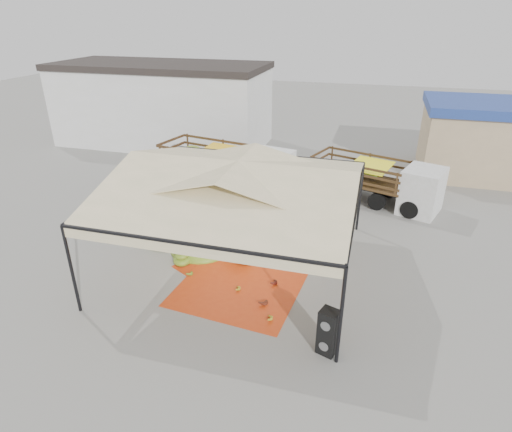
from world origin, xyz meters
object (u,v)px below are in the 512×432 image
(truck_left, at_px, (230,164))
(vendor, at_px, (258,186))
(banana_heap, at_px, (219,225))
(speaker_stack, at_px, (328,332))
(truck_right, at_px, (381,177))

(truck_left, bearing_deg, vendor, -20.55)
(banana_heap, distance_m, speaker_stack, 7.32)
(speaker_stack, distance_m, vendor, 10.22)
(speaker_stack, xyz_separation_m, vendor, (-4.50, 9.18, 0.24))
(vendor, xyz_separation_m, truck_right, (5.60, 1.80, 0.35))
(banana_heap, distance_m, vendor, 3.95)
(banana_heap, bearing_deg, speaker_stack, -46.18)
(truck_right, bearing_deg, speaker_stack, -76.47)
(speaker_stack, relative_size, truck_right, 0.22)
(vendor, distance_m, truck_right, 5.89)
(banana_heap, bearing_deg, truck_left, 103.95)
(banana_heap, bearing_deg, vendor, 81.68)
(truck_right, bearing_deg, banana_heap, -118.06)
(speaker_stack, bearing_deg, truck_left, 140.80)
(vendor, bearing_deg, speaker_stack, 122.08)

